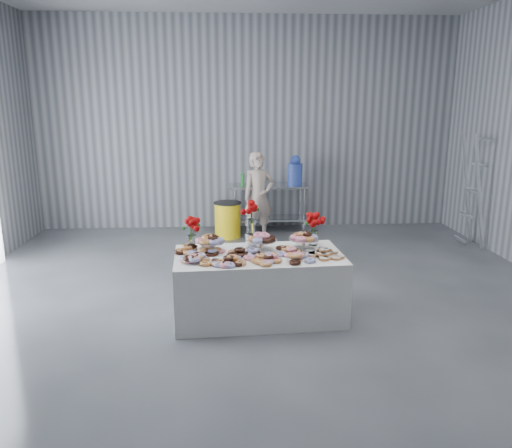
{
  "coord_description": "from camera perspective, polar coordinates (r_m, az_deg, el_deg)",
  "views": [
    {
      "loc": [
        -0.44,
        -5.22,
        2.45
      ],
      "look_at": [
        -0.08,
        0.51,
        1.03
      ],
      "focal_mm": 35.0,
      "sensor_mm": 36.0,
      "label": 1
    }
  ],
  "objects": [
    {
      "name": "cake_stand_left",
      "position": [
        5.74,
        -5.31,
        -1.89
      ],
      "size": [
        0.36,
        0.36,
        0.17
      ],
      "color": "silver",
      "rests_on": "display_table"
    },
    {
      "name": "bouquet_center",
      "position": [
        5.91,
        -0.57,
        1.02
      ],
      "size": [
        0.26,
        0.26,
        0.57
      ],
      "color": "silver",
      "rests_on": "display_table"
    },
    {
      "name": "donut_mounds",
      "position": [
        5.61,
        0.36,
        -3.2
      ],
      "size": [
        1.85,
        0.9,
        0.09
      ],
      "primitive_type": null,
      "rotation": [
        0.0,
        0.0,
        0.05
      ],
      "color": "#C27A47",
      "rests_on": "display_table"
    },
    {
      "name": "bouquet_left",
      "position": [
        5.8,
        -7.35,
        -0.19
      ],
      "size": [
        0.26,
        0.26,
        0.42
      ],
      "color": "white",
      "rests_on": "display_table"
    },
    {
      "name": "water_jug",
      "position": [
        9.5,
        4.49,
        6.02
      ],
      "size": [
        0.28,
        0.28,
        0.55
      ],
      "color": "blue",
      "rests_on": "prep_table"
    },
    {
      "name": "drink_bottles",
      "position": [
        9.34,
        -0.45,
        5.21
      ],
      "size": [
        0.54,
        0.08,
        0.27
      ],
      "primitive_type": null,
      "color": "#268C33",
      "rests_on": "prep_table"
    },
    {
      "name": "ground",
      "position": [
        5.78,
        1.13,
        -11.14
      ],
      "size": [
        9.0,
        9.0,
        0.0
      ],
      "primitive_type": "plane",
      "color": "#393C40",
      "rests_on": "ground"
    },
    {
      "name": "display_table",
      "position": [
        5.8,
        0.32,
        -7.03
      ],
      "size": [
        1.95,
        1.1,
        0.75
      ],
      "primitive_type": "cube",
      "rotation": [
        0.0,
        0.0,
        0.05
      ],
      "color": "white",
      "rests_on": "ground"
    },
    {
      "name": "bouquet_right",
      "position": [
        6.0,
        6.62,
        0.32
      ],
      "size": [
        0.26,
        0.26,
        0.42
      ],
      "color": "white",
      "rests_on": "display_table"
    },
    {
      "name": "cake_stand_mid",
      "position": [
        5.78,
        0.64,
        -1.7
      ],
      "size": [
        0.36,
        0.36,
        0.17
      ],
      "color": "silver",
      "rests_on": "display_table"
    },
    {
      "name": "person",
      "position": [
        8.83,
        0.29,
        3.12
      ],
      "size": [
        0.67,
        0.55,
        1.59
      ],
      "primitive_type": "imported",
      "rotation": [
        0.0,
        0.0,
        0.34
      ],
      "color": "#CC8C93",
      "rests_on": "ground"
    },
    {
      "name": "trash_barrel",
      "position": [
        9.15,
        -3.26,
        0.5
      ],
      "size": [
        0.51,
        0.51,
        0.65
      ],
      "rotation": [
        0.0,
        0.0,
        0.22
      ],
      "color": "yellow",
      "rests_on": "ground"
    },
    {
      "name": "stepladder",
      "position": [
        9.22,
        23.54,
        3.54
      ],
      "size": [
        0.56,
        0.49,
        1.96
      ],
      "primitive_type": null,
      "rotation": [
        0.0,
        -0.17,
        0.0
      ],
      "color": "silver",
      "rests_on": "ground"
    },
    {
      "name": "prep_table",
      "position": [
        9.53,
        1.45,
        2.85
      ],
      "size": [
        1.5,
        0.6,
        0.9
      ],
      "color": "silver",
      "rests_on": "ground"
    },
    {
      "name": "cake_stand_right",
      "position": [
        5.87,
        5.49,
        -1.54
      ],
      "size": [
        0.36,
        0.36,
        0.17
      ],
      "color": "silver",
      "rests_on": "display_table"
    },
    {
      "name": "room_walls",
      "position": [
        5.29,
        -1.87,
        15.99
      ],
      "size": [
        8.04,
        9.04,
        4.02
      ],
      "color": "gray",
      "rests_on": "ground"
    },
    {
      "name": "danish_pile",
      "position": [
        5.66,
        8.09,
        -3.1
      ],
      "size": [
        0.48,
        0.48,
        0.11
      ],
      "primitive_type": null,
      "color": "silver",
      "rests_on": "display_table"
    }
  ]
}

